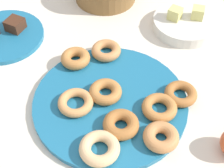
# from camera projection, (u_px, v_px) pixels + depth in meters

# --- Properties ---
(ground_plane) EXTENTS (2.40, 2.40, 0.00)m
(ground_plane) POSITION_uv_depth(u_px,v_px,m) (110.00, 104.00, 0.88)
(ground_plane) COLOR beige
(donut_plate) EXTENTS (0.39, 0.39, 0.02)m
(donut_plate) POSITION_uv_depth(u_px,v_px,m) (110.00, 102.00, 0.87)
(donut_plate) COLOR #1E6B93
(donut_plate) RESTS_ON ground_plane
(donut_0) EXTENTS (0.13, 0.13, 0.02)m
(donut_0) POSITION_uv_depth(u_px,v_px,m) (76.00, 103.00, 0.85)
(donut_0) COLOR tan
(donut_0) RESTS_ON donut_plate
(donut_1) EXTENTS (0.11, 0.11, 0.03)m
(donut_1) POSITION_uv_depth(u_px,v_px,m) (121.00, 124.00, 0.80)
(donut_1) COLOR #AD6B33
(donut_1) RESTS_ON donut_plate
(donut_2) EXTENTS (0.10, 0.10, 0.03)m
(donut_2) POSITION_uv_depth(u_px,v_px,m) (161.00, 137.00, 0.78)
(donut_2) COLOR #C6844C
(donut_2) RESTS_ON donut_plate
(donut_3) EXTENTS (0.12, 0.12, 0.03)m
(donut_3) POSITION_uv_depth(u_px,v_px,m) (76.00, 58.00, 0.95)
(donut_3) COLOR #BC7A3D
(donut_3) RESTS_ON donut_plate
(donut_4) EXTENTS (0.10, 0.10, 0.03)m
(donut_4) POSITION_uv_depth(u_px,v_px,m) (159.00, 108.00, 0.84)
(donut_4) COLOR #BC7A3D
(donut_4) RESTS_ON donut_plate
(donut_5) EXTENTS (0.11, 0.11, 0.02)m
(donut_5) POSITION_uv_depth(u_px,v_px,m) (181.00, 94.00, 0.86)
(donut_5) COLOR #AD6B33
(donut_5) RESTS_ON donut_plate
(donut_6) EXTENTS (0.12, 0.12, 0.03)m
(donut_6) POSITION_uv_depth(u_px,v_px,m) (106.00, 50.00, 0.97)
(donut_6) COLOR #C6844C
(donut_6) RESTS_ON donut_plate
(donut_7) EXTENTS (0.12, 0.12, 0.03)m
(donut_7) POSITION_uv_depth(u_px,v_px,m) (105.00, 92.00, 0.87)
(donut_7) COLOR #BC7A3D
(donut_7) RESTS_ON donut_plate
(donut_8) EXTENTS (0.11, 0.11, 0.03)m
(donut_8) POSITION_uv_depth(u_px,v_px,m) (101.00, 148.00, 0.76)
(donut_8) COLOR #EABC84
(donut_8) RESTS_ON donut_plate
(cake_plate) EXTENTS (0.24, 0.24, 0.01)m
(cake_plate) POSITION_uv_depth(u_px,v_px,m) (4.00, 36.00, 1.04)
(cake_plate) COLOR #1E6B93
(cake_plate) RESTS_ON ground_plane
(brownie_far) EXTENTS (0.06, 0.06, 0.03)m
(brownie_far) POSITION_uv_depth(u_px,v_px,m) (15.00, 24.00, 1.04)
(brownie_far) COLOR #472819
(brownie_far) RESTS_ON cake_plate
(fruit_bowl) EXTENTS (0.20, 0.20, 0.03)m
(fruit_bowl) POSITION_uv_depth(u_px,v_px,m) (185.00, 24.00, 1.07)
(fruit_bowl) COLOR silver
(fruit_bowl) RESTS_ON ground_plane
(melon_chunk_left) EXTENTS (0.05, 0.05, 0.04)m
(melon_chunk_left) POSITION_uv_depth(u_px,v_px,m) (175.00, 14.00, 1.04)
(melon_chunk_left) COLOR #DBD67A
(melon_chunk_left) RESTS_ON fruit_bowl
(melon_chunk_right) EXTENTS (0.04, 0.04, 0.04)m
(melon_chunk_right) POSITION_uv_depth(u_px,v_px,m) (198.00, 13.00, 1.05)
(melon_chunk_right) COLOR #DBD67A
(melon_chunk_right) RESTS_ON fruit_bowl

